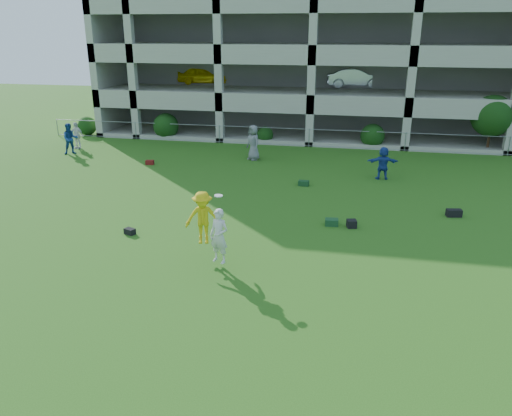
% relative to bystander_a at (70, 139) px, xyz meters
% --- Properties ---
extents(ground, '(100.00, 100.00, 0.00)m').
position_rel_bystander_a_xyz_m(ground, '(13.99, -14.12, -0.94)').
color(ground, '#235114').
rests_on(ground, ground).
extents(bystander_a, '(1.15, 1.11, 1.87)m').
position_rel_bystander_a_xyz_m(bystander_a, '(0.00, 0.00, 0.00)').
color(bystander_a, navy).
rests_on(bystander_a, ground).
extents(bystander_b, '(1.04, 0.54, 1.69)m').
position_rel_bystander_a_xyz_m(bystander_b, '(-0.44, 1.43, -0.09)').
color(bystander_b, silver).
rests_on(bystander_b, ground).
extents(bystander_c, '(1.16, 1.16, 2.03)m').
position_rel_bystander_a_xyz_m(bystander_c, '(11.17, 0.86, 0.08)').
color(bystander_c, slate).
rests_on(bystander_c, ground).
extents(bystander_d, '(1.60, 0.68, 1.67)m').
position_rel_bystander_a_xyz_m(bystander_d, '(18.42, -1.71, -0.10)').
color(bystander_d, '#203E93').
rests_on(bystander_d, ground).
extents(bag_black_b, '(0.46, 0.38, 0.22)m').
position_rel_bystander_a_xyz_m(bag_black_b, '(9.00, -11.09, -0.83)').
color(bag_black_b, black).
rests_on(bag_black_b, ground).
extents(bag_green_c, '(0.53, 0.39, 0.26)m').
position_rel_bystander_a_xyz_m(bag_green_c, '(16.32, -8.66, -0.81)').
color(bag_green_c, '#153A1C').
rests_on(bag_green_c, ground).
extents(crate_d, '(0.42, 0.42, 0.30)m').
position_rel_bystander_a_xyz_m(crate_d, '(17.08, -8.72, -0.79)').
color(crate_d, black).
rests_on(crate_d, ground).
extents(bag_black_e, '(0.64, 0.40, 0.30)m').
position_rel_bystander_a_xyz_m(bag_black_e, '(21.14, -6.67, -0.79)').
color(bag_black_e, black).
rests_on(bag_black_e, ground).
extents(bag_red_f, '(0.49, 0.36, 0.24)m').
position_rel_bystander_a_xyz_m(bag_red_f, '(5.68, -1.41, -0.82)').
color(bag_red_f, '#51110D').
rests_on(bag_red_f, ground).
extents(bag_green_g, '(0.52, 0.34, 0.25)m').
position_rel_bystander_a_xyz_m(bag_green_g, '(14.64, -3.66, -0.81)').
color(bag_green_g, '#143718').
rests_on(bag_green_g, ground).
extents(frisbee_contest, '(1.79, 1.63, 1.99)m').
position_rel_bystander_a_xyz_m(frisbee_contest, '(12.53, -12.70, 0.44)').
color(frisbee_contest, gold).
rests_on(frisbee_contest, ground).
extents(parking_garage, '(30.00, 14.00, 12.00)m').
position_rel_bystander_a_xyz_m(parking_garage, '(13.98, 13.58, 5.08)').
color(parking_garage, '#9E998C').
rests_on(parking_garage, ground).
extents(fence, '(36.06, 0.06, 1.20)m').
position_rel_bystander_a_xyz_m(fence, '(13.99, 4.88, -0.32)').
color(fence, gray).
rests_on(fence, ground).
extents(shrub_row, '(34.38, 2.52, 3.50)m').
position_rel_bystander_a_xyz_m(shrub_row, '(18.58, 5.58, 0.57)').
color(shrub_row, '#163D11').
rests_on(shrub_row, ground).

